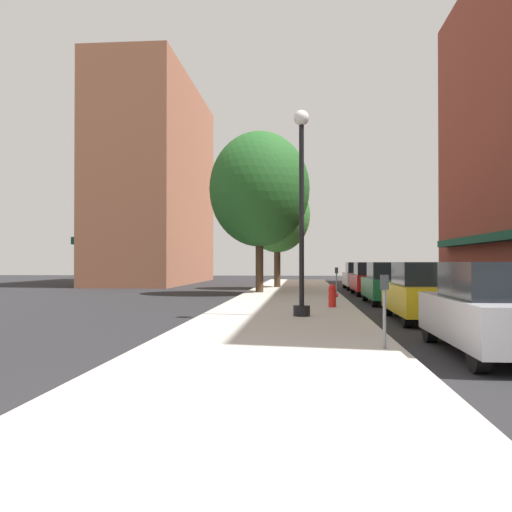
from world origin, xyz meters
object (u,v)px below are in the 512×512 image
at_px(fire_hydrant, 332,295).
at_px(tree_near, 277,215).
at_px(parking_meter_near, 337,278).
at_px(car_green, 389,284).
at_px(car_silver, 496,310).
at_px(car_yellow, 425,293).
at_px(car_red, 371,279).
at_px(car_white, 360,276).
at_px(lamppost, 302,208).
at_px(tree_mid, 259,189).
at_px(parking_meter_far, 384,302).

relative_size(fire_hydrant, tree_near, 0.12).
height_order(parking_meter_near, car_green, car_green).
xyz_separation_m(car_silver, car_yellow, (0.00, 5.76, 0.00)).
xyz_separation_m(parking_meter_near, tree_near, (-3.10, 9.80, 3.66)).
bearing_deg(car_silver, car_red, 88.73).
bearing_deg(tree_near, car_white, -2.59).
height_order(fire_hydrant, car_silver, car_silver).
bearing_deg(tree_near, lamppost, -85.09).
bearing_deg(car_silver, car_white, 88.73).
distance_m(tree_near, car_white, 6.32).
bearing_deg(car_silver, parking_meter_near, 96.34).
bearing_deg(car_green, tree_mid, 131.38).
bearing_deg(car_white, tree_mid, -134.70).
xyz_separation_m(lamppost, car_white, (3.45, 18.38, -2.39)).
relative_size(parking_meter_far, tree_near, 0.19).
height_order(car_silver, car_white, same).
xyz_separation_m(car_yellow, car_green, (0.00, 6.52, 0.00)).
relative_size(tree_near, car_red, 1.60).
distance_m(lamppost, car_green, 7.74).
bearing_deg(tree_near, tree_mid, -95.78).
bearing_deg(car_red, lamppost, -104.42).
xyz_separation_m(car_green, car_white, (0.00, 11.88, 0.00)).
xyz_separation_m(fire_hydrant, car_silver, (2.41, -9.08, 0.29)).
bearing_deg(parking_meter_far, car_green, 81.02).
bearing_deg(car_silver, car_yellow, 88.73).
relative_size(tree_mid, car_green, 1.92).
relative_size(parking_meter_far, car_green, 0.30).
relative_size(car_green, car_white, 1.00).
distance_m(parking_meter_far, car_silver, 1.96).
relative_size(lamppost, car_green, 1.37).
relative_size(car_yellow, car_red, 1.00).
bearing_deg(fire_hydrant, car_red, 75.42).
distance_m(tree_near, car_silver, 25.20).
bearing_deg(parking_meter_far, lamppost, 104.38).
height_order(tree_near, car_white, tree_near).
height_order(tree_mid, car_yellow, tree_mid).
bearing_deg(car_yellow, fire_hydrant, 127.26).
relative_size(parking_meter_near, car_white, 0.30).
distance_m(lamppost, tree_near, 18.73).
distance_m(parking_meter_near, tree_near, 10.91).
relative_size(lamppost, fire_hydrant, 7.47).
bearing_deg(lamppost, tree_near, 94.91).
xyz_separation_m(parking_meter_near, car_yellow, (1.95, -8.83, -0.14)).
distance_m(parking_meter_near, car_white, 9.77).
height_order(tree_near, car_silver, tree_near).
xyz_separation_m(fire_hydrant, tree_mid, (-3.25, 9.21, 4.90)).
height_order(tree_mid, car_red, tree_mid).
bearing_deg(car_yellow, tree_near, 106.36).
bearing_deg(car_red, parking_meter_far, -95.13).
bearing_deg(car_silver, tree_near, 100.42).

